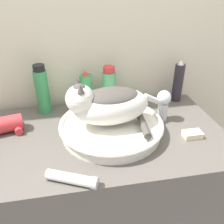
{
  "coord_description": "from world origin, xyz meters",
  "views": [
    {
      "loc": [
        -0.11,
        -0.51,
        1.36
      ],
      "look_at": [
        0.03,
        0.28,
        0.91
      ],
      "focal_mm": 38.0,
      "sensor_mm": 36.0,
      "label": 1
    }
  ],
  "objects_px": {
    "faucet": "(162,103)",
    "cream_tube": "(73,179)",
    "hairspray_can_black": "(178,82)",
    "soap_bar": "(192,134)",
    "mouthwash_bottle": "(109,88)",
    "shampoo_bottle_tall": "(42,90)",
    "cat": "(107,103)",
    "hair_dryer": "(5,125)",
    "spray_bottle_trigger": "(86,91)"
  },
  "relations": [
    {
      "from": "shampoo_bottle_tall",
      "to": "cat",
      "type": "bearing_deg",
      "value": -41.59
    },
    {
      "from": "spray_bottle_trigger",
      "to": "soap_bar",
      "type": "xyz_separation_m",
      "value": [
        0.39,
        -0.32,
        -0.08
      ]
    },
    {
      "from": "faucet",
      "to": "spray_bottle_trigger",
      "type": "relative_size",
      "value": 0.76
    },
    {
      "from": "faucet",
      "to": "mouthwash_bottle",
      "type": "distance_m",
      "value": 0.27
    },
    {
      "from": "hairspray_can_black",
      "to": "shampoo_bottle_tall",
      "type": "relative_size",
      "value": 0.93
    },
    {
      "from": "faucet",
      "to": "mouthwash_bottle",
      "type": "height_order",
      "value": "mouthwash_bottle"
    },
    {
      "from": "cream_tube",
      "to": "soap_bar",
      "type": "height_order",
      "value": "cream_tube"
    },
    {
      "from": "hair_dryer",
      "to": "shampoo_bottle_tall",
      "type": "bearing_deg",
      "value": -149.26
    },
    {
      "from": "hairspray_can_black",
      "to": "mouthwash_bottle",
      "type": "xyz_separation_m",
      "value": [
        -0.35,
        0.0,
        -0.0
      ]
    },
    {
      "from": "cream_tube",
      "to": "hairspray_can_black",
      "type": "bearing_deg",
      "value": 41.2
    },
    {
      "from": "hairspray_can_black",
      "to": "hair_dryer",
      "type": "relative_size",
      "value": 1.24
    },
    {
      "from": "shampoo_bottle_tall",
      "to": "cream_tube",
      "type": "relative_size",
      "value": 1.38
    },
    {
      "from": "faucet",
      "to": "soap_bar",
      "type": "relative_size",
      "value": 1.99
    },
    {
      "from": "spray_bottle_trigger",
      "to": "shampoo_bottle_tall",
      "type": "xyz_separation_m",
      "value": [
        -0.2,
        -0.0,
        0.02
      ]
    },
    {
      "from": "hairspray_can_black",
      "to": "soap_bar",
      "type": "xyz_separation_m",
      "value": [
        -0.07,
        -0.32,
        -0.09
      ]
    },
    {
      "from": "cream_tube",
      "to": "faucet",
      "type": "bearing_deg",
      "value": 37.58
    },
    {
      "from": "shampoo_bottle_tall",
      "to": "hair_dryer",
      "type": "xyz_separation_m",
      "value": [
        -0.15,
        -0.15,
        -0.08
      ]
    },
    {
      "from": "mouthwash_bottle",
      "to": "soap_bar",
      "type": "relative_size",
      "value": 2.78
    },
    {
      "from": "mouthwash_bottle",
      "to": "soap_bar",
      "type": "bearing_deg",
      "value": -48.83
    },
    {
      "from": "shampoo_bottle_tall",
      "to": "mouthwash_bottle",
      "type": "relative_size",
      "value": 1.13
    },
    {
      "from": "shampoo_bottle_tall",
      "to": "hair_dryer",
      "type": "height_order",
      "value": "shampoo_bottle_tall"
    },
    {
      "from": "cat",
      "to": "mouthwash_bottle",
      "type": "bearing_deg",
      "value": -106.68
    },
    {
      "from": "mouthwash_bottle",
      "to": "soap_bar",
      "type": "distance_m",
      "value": 0.44
    },
    {
      "from": "cat",
      "to": "hairspray_can_black",
      "type": "relative_size",
      "value": 1.55
    },
    {
      "from": "cat",
      "to": "hair_dryer",
      "type": "bearing_deg",
      "value": -17.1
    },
    {
      "from": "mouthwash_bottle",
      "to": "hair_dryer",
      "type": "distance_m",
      "value": 0.49
    },
    {
      "from": "spray_bottle_trigger",
      "to": "hairspray_can_black",
      "type": "relative_size",
      "value": 0.9
    },
    {
      "from": "shampoo_bottle_tall",
      "to": "cream_tube",
      "type": "bearing_deg",
      "value": -77.09
    },
    {
      "from": "hairspray_can_black",
      "to": "cat",
      "type": "bearing_deg",
      "value": -149.67
    },
    {
      "from": "spray_bottle_trigger",
      "to": "shampoo_bottle_tall",
      "type": "relative_size",
      "value": 0.83
    },
    {
      "from": "cat",
      "to": "faucet",
      "type": "distance_m",
      "value": 0.26
    },
    {
      "from": "cat",
      "to": "hairspray_can_black",
      "type": "xyz_separation_m",
      "value": [
        0.4,
        0.23,
        -0.04
      ]
    },
    {
      "from": "mouthwash_bottle",
      "to": "soap_bar",
      "type": "height_order",
      "value": "mouthwash_bottle"
    },
    {
      "from": "hairspray_can_black",
      "to": "hair_dryer",
      "type": "xyz_separation_m",
      "value": [
        -0.81,
        -0.15,
        -0.07
      ]
    },
    {
      "from": "faucet",
      "to": "shampoo_bottle_tall",
      "type": "bearing_deg",
      "value": -32.54
    },
    {
      "from": "cat",
      "to": "mouthwash_bottle",
      "type": "distance_m",
      "value": 0.24
    },
    {
      "from": "faucet",
      "to": "cream_tube",
      "type": "bearing_deg",
      "value": 23.62
    },
    {
      "from": "hair_dryer",
      "to": "mouthwash_bottle",
      "type": "bearing_deg",
      "value": -176.11
    },
    {
      "from": "hairspray_can_black",
      "to": "cream_tube",
      "type": "relative_size",
      "value": 1.28
    },
    {
      "from": "shampoo_bottle_tall",
      "to": "faucet",
      "type": "bearing_deg",
      "value": -18.58
    },
    {
      "from": "hairspray_can_black",
      "to": "mouthwash_bottle",
      "type": "relative_size",
      "value": 1.05
    },
    {
      "from": "spray_bottle_trigger",
      "to": "hair_dryer",
      "type": "bearing_deg",
      "value": -157.01
    },
    {
      "from": "shampoo_bottle_tall",
      "to": "cream_tube",
      "type": "distance_m",
      "value": 0.5
    },
    {
      "from": "spray_bottle_trigger",
      "to": "mouthwash_bottle",
      "type": "relative_size",
      "value": 0.94
    },
    {
      "from": "mouthwash_bottle",
      "to": "cream_tube",
      "type": "height_order",
      "value": "mouthwash_bottle"
    },
    {
      "from": "shampoo_bottle_tall",
      "to": "soap_bar",
      "type": "height_order",
      "value": "shampoo_bottle_tall"
    },
    {
      "from": "hairspray_can_black",
      "to": "cream_tube",
      "type": "height_order",
      "value": "hairspray_can_black"
    },
    {
      "from": "mouthwash_bottle",
      "to": "soap_bar",
      "type": "xyz_separation_m",
      "value": [
        0.28,
        -0.32,
        -0.09
      ]
    },
    {
      "from": "spray_bottle_trigger",
      "to": "faucet",
      "type": "bearing_deg",
      "value": -28.89
    },
    {
      "from": "cat",
      "to": "mouthwash_bottle",
      "type": "relative_size",
      "value": 1.62
    }
  ]
}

